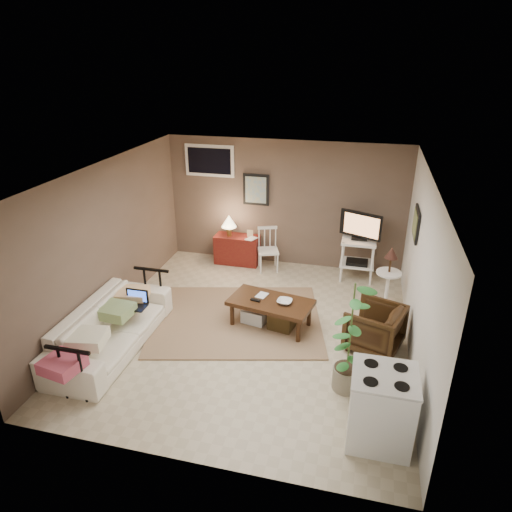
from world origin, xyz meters
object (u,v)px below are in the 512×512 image
(spindle_chair, at_px, (268,251))
(stove, at_px, (381,408))
(armchair, at_px, (375,326))
(red_console, at_px, (236,247))
(tv_stand, at_px, (359,245))
(side_table, at_px, (389,271))
(sofa, at_px, (110,321))
(potted_plant, at_px, (350,334))
(coffee_table, at_px, (270,311))

(spindle_chair, bearing_deg, stove, -61.75)
(armchair, bearing_deg, red_console, -111.24)
(tv_stand, xyz_separation_m, side_table, (0.51, -0.93, -0.02))
(sofa, distance_m, potted_plant, 3.27)
(sofa, distance_m, side_table, 4.28)
(sofa, bearing_deg, tv_stand, -47.24)
(red_console, xyz_separation_m, potted_plant, (2.33, -3.22, 0.45))
(armchair, relative_size, stove, 0.82)
(red_console, xyz_separation_m, tv_stand, (2.32, -0.14, 0.34))
(red_console, bearing_deg, side_table, -20.75)
(coffee_table, relative_size, side_table, 1.25)
(red_console, xyz_separation_m, armchair, (2.65, -2.26, 0.02))
(coffee_table, relative_size, stove, 1.52)
(tv_stand, xyz_separation_m, potted_plant, (0.02, -3.08, 0.12))
(red_console, relative_size, potted_plant, 0.66)
(red_console, bearing_deg, armchair, -40.51)
(side_table, bearing_deg, coffee_table, -149.73)
(spindle_chair, height_order, side_table, side_table)
(sofa, distance_m, stove, 3.73)
(red_console, xyz_separation_m, stove, (2.72, -3.97, 0.09))
(armchair, distance_m, stove, 1.71)
(coffee_table, height_order, spindle_chair, spindle_chair)
(sofa, distance_m, tv_stand, 4.41)
(side_table, distance_m, potted_plant, 2.20)
(red_console, relative_size, tv_stand, 0.77)
(sofa, distance_m, armchair, 3.67)
(coffee_table, height_order, red_console, red_console)
(tv_stand, relative_size, armchair, 1.78)
(tv_stand, bearing_deg, armchair, -81.12)
(sofa, xyz_separation_m, red_console, (0.91, 3.13, -0.09))
(tv_stand, height_order, side_table, tv_stand)
(sofa, height_order, side_table, side_table)
(tv_stand, bearing_deg, coffee_table, -121.74)
(sofa, bearing_deg, armchair, -76.37)
(tv_stand, height_order, armchair, tv_stand)
(sofa, xyz_separation_m, armchair, (3.56, 0.86, -0.07))
(sofa, bearing_deg, red_console, -16.28)
(tv_stand, xyz_separation_m, stove, (0.40, -3.83, -0.24))
(potted_plant, distance_m, stove, 0.92)
(red_console, relative_size, stove, 1.14)
(coffee_table, height_order, armchair, armchair)
(red_console, relative_size, side_table, 0.93)
(coffee_table, distance_m, armchair, 1.54)
(spindle_chair, relative_size, potted_plant, 0.55)
(red_console, relative_size, armchair, 1.38)
(spindle_chair, distance_m, stove, 4.35)
(stove, bearing_deg, side_table, 87.85)
(spindle_chair, relative_size, tv_stand, 0.64)
(side_table, bearing_deg, red_console, 159.25)
(sofa, bearing_deg, potted_plant, -91.54)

